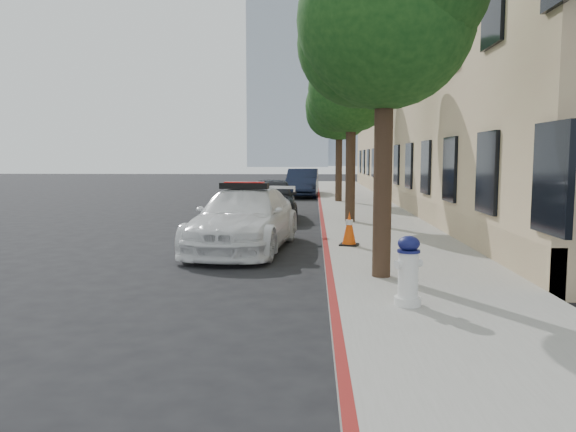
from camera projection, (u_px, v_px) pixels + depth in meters
The scene contains 14 objects.
ground at pixel (225, 261), 11.35m from camera, with size 120.00×120.00×0.00m, color black.
sidewalk at pixel (362, 211), 21.12m from camera, with size 3.20×50.00×0.15m, color gray.
curb_strip at pixel (321, 211), 21.19m from camera, with size 0.12×50.00×0.15m, color maroon.
building at pixel (478, 93), 25.32m from camera, with size 8.00×36.00×10.00m, color tan.
tower_left at pixel (289, 34), 127.64m from camera, with size 18.00×14.00×60.00m, color #9EA8B7.
tower_right at pixel (342, 79), 142.79m from camera, with size 14.00×14.00×44.00m, color #9EA8B7.
tree_near at pixel (388, 18), 8.77m from camera, with size 2.92×2.82×5.62m.
tree_mid at pixel (352, 88), 16.74m from camera, with size 2.77×2.64×5.43m.
tree_far at pixel (340, 105), 24.66m from camera, with size 3.10×3.00×5.81m.
police_car at pixel (245, 219), 12.75m from camera, with size 2.48×5.00×1.55m.
parked_car_mid at pixel (271, 198), 19.02m from camera, with size 1.69×4.19×1.43m, color black.
parked_car_far at pixel (303, 183), 29.92m from camera, with size 1.58×4.54×1.49m, color #141B33.
fire_hydrant at pixel (408, 272), 7.37m from camera, with size 0.39×0.36×0.92m.
traffic_cone at pixel (349, 229), 12.44m from camera, with size 0.48×0.48×0.76m.
Camera 1 is at (1.78, -11.13, 2.09)m, focal length 35.00 mm.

